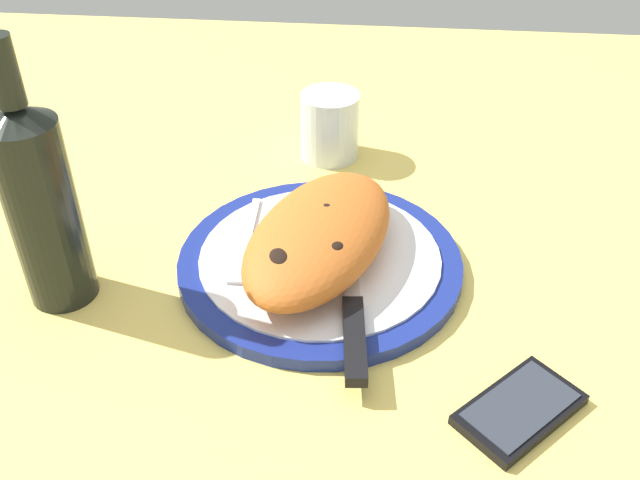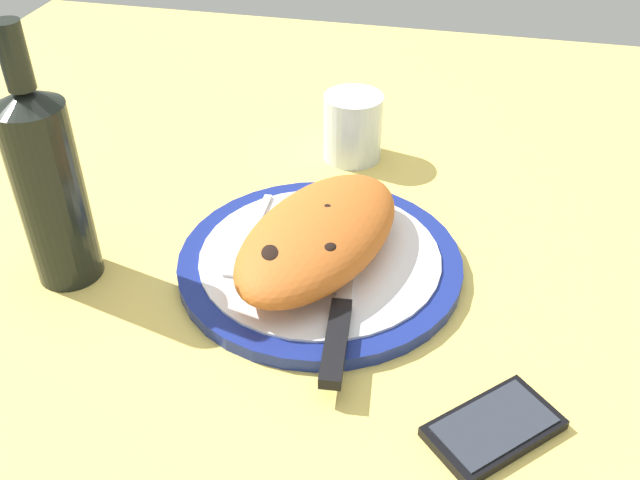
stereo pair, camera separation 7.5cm
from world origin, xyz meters
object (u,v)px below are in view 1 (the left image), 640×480
Objects in this scene: calzone at (322,236)px; water_glass at (330,130)px; fork at (246,247)px; wine_bottle at (41,203)px; smartphone at (520,409)px; plate at (320,262)px; knife at (353,319)px.

water_glass reaches higher than calzone.
wine_bottle is (7.01, -17.84, 9.23)cm from fork.
smartphone is 47.72cm from wine_bottle.
plate is 1.97× the size of fork.
water_glass is at bearing -177.32° from plate.
wine_bottle reaches higher than knife.
knife is 0.86× the size of wine_bottle.
water_glass reaches higher than fork.
plate is 3.43× the size of water_glass.
fork is 1.26× the size of smartphone.
knife is at bearing 22.27° from calzone.
knife is 31.68cm from wine_bottle.
water_glass is (-34.72, -5.36, 1.58)cm from knife.
water_glass is at bearing -154.67° from smartphone.
plate is 1.29× the size of knife.
calzone is 3.07× the size of water_glass.
fork is at bearing -124.16° from smartphone.
wine_bottle reaches higher than fork.
calzone is at bearing 3.28° from water_glass.
smartphone is at bearing 55.84° from fork.
fork is at bearing -92.32° from plate.
knife is (10.14, 4.21, 1.44)cm from plate.
knife is 1.92× the size of smartphone.
fork is 0.66× the size of knife.
smartphone is 0.45× the size of wine_bottle.
calzone is at bearing 83.92° from fork.
wine_bottle is (6.68, -25.99, 10.37)cm from plate.
smartphone is 1.38× the size of water_glass.
water_glass is 40.60cm from wine_bottle.
smartphone is at bearing 46.91° from calzone.
plate is at bearing 104.40° from wine_bottle.
smartphone is (17.58, 18.79, -4.27)cm from calzone.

